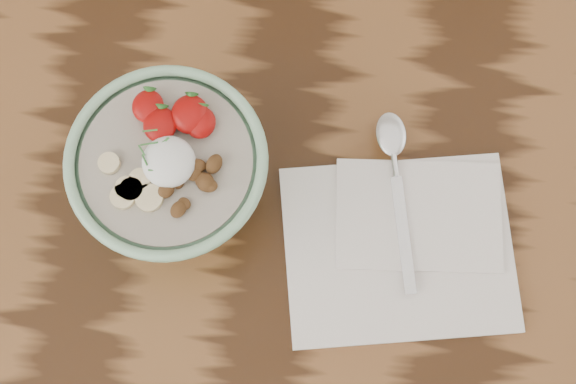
% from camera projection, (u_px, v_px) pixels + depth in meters
% --- Properties ---
extents(table, '(1.60, 0.90, 0.75)m').
position_uv_depth(table, '(272.00, 274.00, 0.96)').
color(table, '#331C0C').
rests_on(table, ground).
extents(breakfast_bowl, '(0.20, 0.20, 0.13)m').
position_uv_depth(breakfast_bowl, '(172.00, 172.00, 0.82)').
color(breakfast_bowl, '#91C39A').
rests_on(breakfast_bowl, table).
extents(napkin, '(0.27, 0.24, 0.02)m').
position_uv_depth(napkin, '(403.00, 242.00, 0.87)').
color(napkin, white).
rests_on(napkin, table).
extents(spoon, '(0.06, 0.20, 0.01)m').
position_uv_depth(spoon, '(394.00, 159.00, 0.88)').
color(spoon, silver).
rests_on(spoon, napkin).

